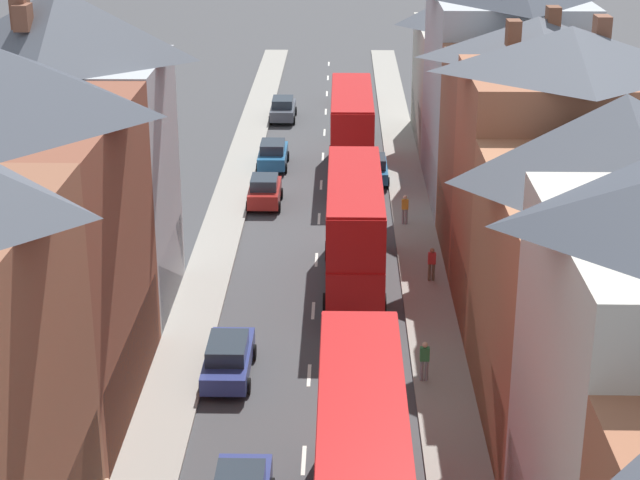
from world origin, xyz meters
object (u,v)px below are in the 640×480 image
object	(u,v)px
double_decker_bus_far_approaching	(351,132)
pedestrian_mid_right	(425,359)
car_far_grey	(265,191)
pedestrian_far_left	(432,262)
car_parked_left_b	(283,109)
car_mid_white	(228,357)
car_parked_left_a	(373,168)
double_decker_bus_lead	(361,467)
car_near_silver	(273,154)
double_decker_bus_mid_street	(354,230)
car_parked_right_a	(350,125)
pedestrian_far_right	(405,208)
car_parked_right_b	(350,93)

from	to	relation	value
double_decker_bus_far_approaching	pedestrian_mid_right	size ratio (longest dim) A/B	6.71
car_far_grey	pedestrian_far_left	bearing A→B (deg)	-52.29
car_parked_left_b	car_mid_white	bearing A→B (deg)	-90.00
car_parked_left_a	double_decker_bus_lead	bearing A→B (deg)	-92.11
car_near_silver	car_parked_left_b	size ratio (longest dim) A/B	0.97
car_mid_white	double_decker_bus_mid_street	bearing A→B (deg)	60.66
car_parked_left_a	car_parked_right_a	distance (m)	10.13
car_parked_left_b	pedestrian_far_right	bearing A→B (deg)	-71.27
car_parked_left_b	car_near_silver	bearing A→B (deg)	-90.00
car_parked_right_b	pedestrian_far_left	bearing A→B (deg)	-84.18
car_mid_white	pedestrian_mid_right	bearing A→B (deg)	-3.31
car_parked_left_a	car_far_grey	size ratio (longest dim) A/B	1.02
pedestrian_mid_right	pedestrian_far_left	xyz separation A→B (m)	(1.03, 9.75, 0.00)
car_near_silver	car_parked_left_a	bearing A→B (deg)	-24.66
double_decker_bus_mid_street	pedestrian_far_left	bearing A→B (deg)	9.71
double_decker_bus_lead	double_decker_bus_far_approaching	bearing A→B (deg)	90.00
double_decker_bus_far_approaching	car_parked_left_a	size ratio (longest dim) A/B	2.73
car_far_grey	double_decker_bus_far_approaching	bearing A→B (deg)	48.74
double_decker_bus_lead	car_far_grey	xyz separation A→B (m)	(-4.89, 30.95, -1.96)
car_parked_left_b	pedestrian_far_left	size ratio (longest dim) A/B	2.80
double_decker_bus_mid_street	car_mid_white	xyz separation A→B (m)	(-4.89, -8.70, -2.01)
car_near_silver	car_parked_left_a	xyz separation A→B (m)	(6.20, -2.85, -0.03)
car_parked_right_b	pedestrian_far_left	size ratio (longest dim) A/B	2.81
car_far_grey	pedestrian_far_right	distance (m)	8.37
car_parked_left_b	pedestrian_mid_right	xyz separation A→B (m)	(7.48, -40.11, 0.20)
car_near_silver	pedestrian_far_right	size ratio (longest dim) A/B	2.71
double_decker_bus_far_approaching	car_mid_white	distance (m)	26.44
car_parked_left_b	car_parked_left_a	bearing A→B (deg)	-67.18
pedestrian_far_right	car_parked_right_a	bearing A→B (deg)	98.80
car_mid_white	pedestrian_mid_right	world-z (taller)	pedestrian_mid_right
car_parked_left_a	pedestrian_mid_right	world-z (taller)	pedestrian_mid_right
double_decker_bus_mid_street	car_parked_left_b	size ratio (longest dim) A/B	2.39
car_mid_white	pedestrian_mid_right	xyz separation A→B (m)	(7.48, -0.43, 0.23)
car_parked_left_b	car_parked_right_b	size ratio (longest dim) A/B	1.00
double_decker_bus_lead	pedestrian_far_right	world-z (taller)	double_decker_bus_lead
pedestrian_mid_right	car_mid_white	bearing A→B (deg)	176.69
double_decker_bus_mid_street	pedestrian_far_right	size ratio (longest dim) A/B	6.71
pedestrian_mid_right	pedestrian_far_left	distance (m)	9.81
double_decker_bus_lead	pedestrian_mid_right	distance (m)	10.66
double_decker_bus_lead	car_parked_right_b	world-z (taller)	double_decker_bus_lead
car_parked_right_a	pedestrian_mid_right	distance (m)	35.53
pedestrian_mid_right	pedestrian_far_left	size ratio (longest dim) A/B	1.00
double_decker_bus_lead	double_decker_bus_far_approaching	distance (m)	36.52
pedestrian_mid_right	car_parked_left_a	bearing A→B (deg)	92.89
double_decker_bus_mid_street	car_parked_left_a	xyz separation A→B (m)	(1.31, 16.25, -2.02)
double_decker_bus_far_approaching	car_parked_right_a	bearing A→B (deg)	89.94
car_parked_right_b	pedestrian_far_left	world-z (taller)	pedestrian_far_left
double_decker_bus_lead	car_far_grey	bearing A→B (deg)	98.98
double_decker_bus_mid_street	car_mid_white	world-z (taller)	double_decker_bus_mid_street
pedestrian_mid_right	car_parked_right_b	bearing A→B (deg)	93.27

